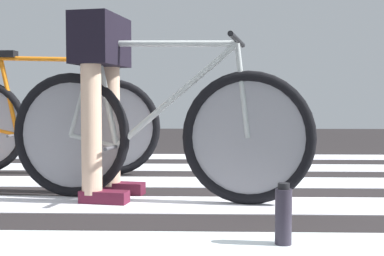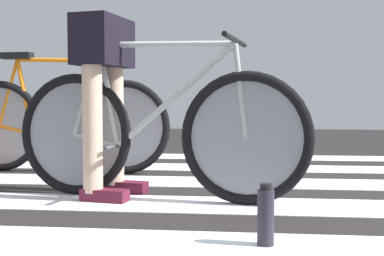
{
  "view_description": "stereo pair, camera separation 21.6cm",
  "coord_description": "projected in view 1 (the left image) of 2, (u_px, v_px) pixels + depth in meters",
  "views": [
    {
      "loc": [
        0.07,
        -2.96,
        0.58
      ],
      "look_at": [
        -0.01,
        -0.17,
        0.42
      ],
      "focal_mm": 46.83,
      "sensor_mm": 36.0,
      "label": 1
    },
    {
      "loc": [
        0.28,
        -2.96,
        0.58
      ],
      "look_at": [
        -0.01,
        -0.17,
        0.42
      ],
      "focal_mm": 46.83,
      "sensor_mm": 36.0,
      "label": 2
    }
  ],
  "objects": [
    {
      "name": "cyclist_1_of_2",
      "position": [
        102.0,
        81.0,
        2.82
      ],
      "size": [
        0.38,
        0.45,
        1.03
      ],
      "rotation": [
        0.0,
        0.0,
        -0.19
      ],
      "color": "beige",
      "rests_on": "ground"
    },
    {
      "name": "ground",
      "position": [
        195.0,
        196.0,
        2.99
      ],
      "size": [
        18.0,
        14.0,
        0.02
      ],
      "color": "black"
    },
    {
      "name": "water_bottle",
      "position": [
        283.0,
        216.0,
        1.92
      ],
      "size": [
        0.06,
        0.06,
        0.24
      ],
      "color": "#2B2632",
      "rests_on": "ground"
    },
    {
      "name": "bicycle_2_of_2",
      "position": [
        46.0,
        123.0,
        3.78
      ],
      "size": [
        1.74,
        0.52,
        0.93
      ],
      "rotation": [
        0.0,
        0.0,
        -0.05
      ],
      "color": "black",
      "rests_on": "ground"
    },
    {
      "name": "bicycle_1_of_2",
      "position": [
        155.0,
        132.0,
        2.77
      ],
      "size": [
        1.72,
        0.55,
        0.93
      ],
      "rotation": [
        0.0,
        0.0,
        -0.19
      ],
      "color": "black",
      "rests_on": "ground"
    },
    {
      "name": "crosswalk_markings",
      "position": [
        193.0,
        192.0,
        3.04
      ],
      "size": [
        5.43,
        4.26,
        0.0
      ],
      "color": "white",
      "rests_on": "ground"
    }
  ]
}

